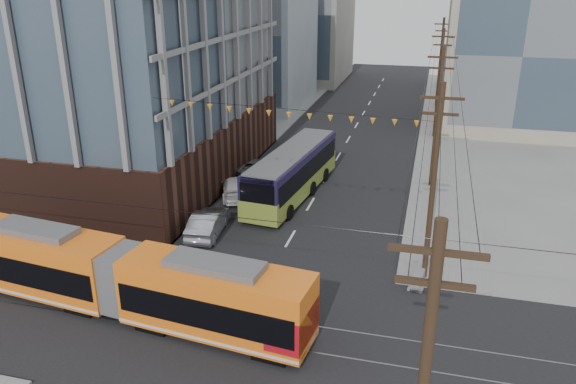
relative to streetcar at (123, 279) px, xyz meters
name	(u,v)px	position (x,y,z in m)	size (l,w,h in m)	color
ground	(207,381)	(5.91, -3.79, -1.88)	(160.00, 160.00, 0.00)	slate
bg_bldg_nw_near	(235,32)	(-11.09, 48.21, 7.12)	(18.00, 16.00, 18.00)	#8C99A5
bg_bldg_ne_near	(514,53)	(21.91, 44.21, 6.12)	(14.00, 14.00, 16.00)	gray
bg_bldg_nw_far	(296,14)	(-8.09, 68.21, 8.12)	(16.00, 18.00, 20.00)	gray
bg_bldg_ne_far	(512,42)	(23.91, 64.21, 5.12)	(16.00, 16.00, 14.00)	#8C99A5
utility_pole_far	(440,63)	(14.41, 52.21, 3.62)	(0.30, 0.30, 11.00)	black
streetcar	(123,279)	(0.00, 0.00, 0.00)	(19.49, 2.74, 3.76)	orange
city_bus	(292,172)	(4.17, 17.65, 0.00)	(2.87, 13.24, 3.75)	#1A1436
parked_car_silver	(208,223)	(0.55, 9.54, -1.06)	(1.74, 5.00, 1.65)	#9D9FAD
parked_car_white	(236,187)	(0.06, 16.26, -1.13)	(2.11, 5.18, 1.50)	silver
parked_car_grey	(260,167)	(0.40, 21.47, -1.20)	(2.26, 4.91, 1.36)	#525356
jersey_barrier	(421,271)	(14.21, 7.35, -1.52)	(0.80, 3.55, 0.71)	gray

